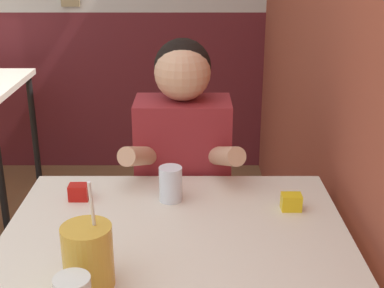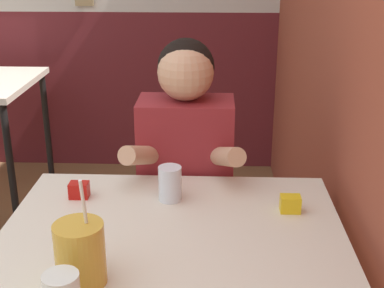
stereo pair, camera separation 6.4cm
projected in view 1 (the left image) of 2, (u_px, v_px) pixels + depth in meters
main_table at (174, 268)px, 1.44m from camera, size 0.96×0.91×0.78m
person_seated at (181, 196)px, 2.00m from camera, size 0.42×0.40×1.23m
cocktail_pitcher at (86, 256)px, 1.23m from camera, size 0.12×0.12×0.27m
glass_near_pitcher at (169, 184)px, 1.65m from camera, size 0.07×0.07×0.11m
condiment_ketchup at (77, 192)px, 1.66m from camera, size 0.06×0.04×0.05m
condiment_mustard at (289, 202)px, 1.60m from camera, size 0.06×0.04×0.05m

